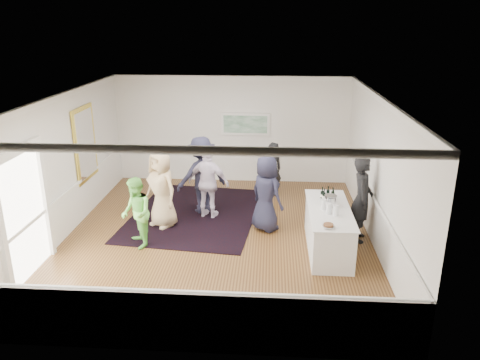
# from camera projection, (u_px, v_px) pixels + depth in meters

# --- Properties ---
(floor) EXTENTS (8.00, 8.00, 0.00)m
(floor) POSITION_uv_depth(u_px,v_px,m) (218.00, 236.00, 10.79)
(floor) COLOR brown
(floor) RESTS_ON ground
(ceiling) EXTENTS (7.00, 8.00, 0.02)m
(ceiling) POSITION_uv_depth(u_px,v_px,m) (216.00, 97.00, 9.75)
(ceiling) COLOR white
(ceiling) RESTS_ON wall_back
(wall_left) EXTENTS (0.02, 8.00, 3.20)m
(wall_left) POSITION_uv_depth(u_px,v_px,m) (62.00, 167.00, 10.49)
(wall_left) COLOR white
(wall_left) RESTS_ON floor
(wall_right) EXTENTS (0.02, 8.00, 3.20)m
(wall_right) POSITION_uv_depth(u_px,v_px,m) (379.00, 173.00, 10.05)
(wall_right) COLOR white
(wall_right) RESTS_ON floor
(wall_back) EXTENTS (7.00, 0.02, 3.20)m
(wall_back) POSITION_uv_depth(u_px,v_px,m) (232.00, 130.00, 14.04)
(wall_back) COLOR white
(wall_back) RESTS_ON floor
(wall_front) EXTENTS (7.00, 0.02, 3.20)m
(wall_front) POSITION_uv_depth(u_px,v_px,m) (184.00, 257.00, 6.49)
(wall_front) COLOR white
(wall_front) RESTS_ON floor
(wainscoting) EXTENTS (7.00, 8.00, 1.00)m
(wainscoting) POSITION_uv_depth(u_px,v_px,m) (218.00, 216.00, 10.63)
(wainscoting) COLOR white
(wainscoting) RESTS_ON floor
(mirror) EXTENTS (0.05, 1.25, 1.85)m
(mirror) POSITION_uv_depth(u_px,v_px,m) (85.00, 144.00, 11.65)
(mirror) COLOR yellow
(mirror) RESTS_ON wall_left
(doorway) EXTENTS (0.10, 1.78, 2.56)m
(doorway) POSITION_uv_depth(u_px,v_px,m) (23.00, 206.00, 8.75)
(doorway) COLOR white
(doorway) RESTS_ON wall_left
(landscape_painting) EXTENTS (1.44, 0.06, 0.66)m
(landscape_painting) POSITION_uv_depth(u_px,v_px,m) (245.00, 124.00, 13.91)
(landscape_painting) COLOR white
(landscape_painting) RESTS_ON wall_back
(area_rug) EXTENTS (3.47, 4.32, 0.02)m
(area_rug) POSITION_uv_depth(u_px,v_px,m) (195.00, 214.00, 11.99)
(area_rug) COLOR black
(area_rug) RESTS_ON floor
(serving_table) EXTENTS (0.89, 2.34, 0.95)m
(serving_table) POSITION_uv_depth(u_px,v_px,m) (328.00, 229.00, 10.02)
(serving_table) COLOR white
(serving_table) RESTS_ON floor
(bartender) EXTENTS (0.58, 0.78, 1.95)m
(bartender) POSITION_uv_depth(u_px,v_px,m) (362.00, 199.00, 10.33)
(bartender) COLOR black
(bartender) RESTS_ON floor
(guest_tan) EXTENTS (1.10, 1.03, 1.89)m
(guest_tan) POSITION_uv_depth(u_px,v_px,m) (161.00, 189.00, 11.04)
(guest_tan) COLOR tan
(guest_tan) RESTS_ON floor
(guest_green) EXTENTS (0.88, 0.95, 1.57)m
(guest_green) POSITION_uv_depth(u_px,v_px,m) (136.00, 213.00, 10.06)
(guest_green) COLOR #72D254
(guest_green) RESTS_ON floor
(guest_lilac) EXTENTS (1.15, 0.71, 1.82)m
(guest_lilac) POSITION_uv_depth(u_px,v_px,m) (209.00, 183.00, 11.55)
(guest_lilac) COLOR white
(guest_lilac) RESTS_ON floor
(guest_dark_a) EXTENTS (1.48, 1.25, 1.99)m
(guest_dark_a) POSITION_uv_depth(u_px,v_px,m) (202.00, 175.00, 11.85)
(guest_dark_a) COLOR #1F2035
(guest_dark_a) RESTS_ON floor
(guest_dark_b) EXTENTS (0.69, 0.60, 1.58)m
(guest_dark_b) POSITION_uv_depth(u_px,v_px,m) (272.00, 170.00, 12.91)
(guest_dark_b) COLOR black
(guest_dark_b) RESTS_ON floor
(guest_navy) EXTENTS (1.04, 1.03, 1.81)m
(guest_navy) POSITION_uv_depth(u_px,v_px,m) (266.00, 193.00, 10.85)
(guest_navy) COLOR #1F2035
(guest_navy) RESTS_ON floor
(wine_bottles) EXTENTS (0.30, 0.27, 0.31)m
(wine_bottles) POSITION_uv_depth(u_px,v_px,m) (328.00, 194.00, 10.29)
(wine_bottles) COLOR black
(wine_bottles) RESTS_ON serving_table
(juice_pitchers) EXTENTS (0.33, 0.43, 0.24)m
(juice_pitchers) POSITION_uv_depth(u_px,v_px,m) (329.00, 207.00, 9.62)
(juice_pitchers) COLOR #5DA53B
(juice_pitchers) RESTS_ON serving_table
(ice_bucket) EXTENTS (0.26, 0.26, 0.25)m
(ice_bucket) POSITION_uv_depth(u_px,v_px,m) (330.00, 201.00, 9.97)
(ice_bucket) COLOR silver
(ice_bucket) RESTS_ON serving_table
(nut_bowl) EXTENTS (0.24, 0.24, 0.08)m
(nut_bowl) POSITION_uv_depth(u_px,v_px,m) (328.00, 226.00, 8.96)
(nut_bowl) COLOR white
(nut_bowl) RESTS_ON serving_table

